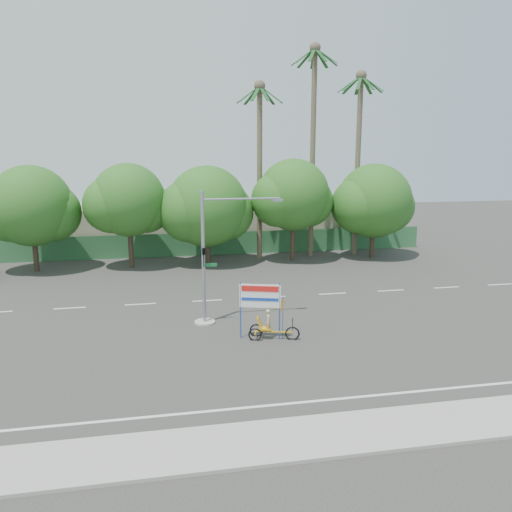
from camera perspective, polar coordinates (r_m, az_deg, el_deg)
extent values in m
plane|color=#33302D|center=(23.47, 1.19, -10.51)|extent=(120.00, 120.00, 0.00)
cube|color=gray|center=(16.97, 6.74, -19.82)|extent=(50.00, 2.40, 0.12)
cube|color=#336B3D|center=(43.69, -4.62, 1.43)|extent=(38.00, 0.08, 2.00)
cube|color=#B7AA91|center=(48.04, -17.19, 3.10)|extent=(12.00, 8.00, 4.00)
cube|color=#B7AA91|center=(49.37, 4.08, 3.60)|extent=(14.00, 8.00, 3.60)
cylinder|color=#473828|center=(40.99, -23.93, 0.80)|extent=(0.40, 0.40, 3.52)
sphere|color=#1F5E1B|center=(40.55, -24.31, 5.24)|extent=(6.00, 6.00, 6.00)
sphere|color=#1F5E1B|center=(40.61, -22.29, 4.62)|extent=(4.32, 4.32, 4.32)
sphere|color=#1F5E1B|center=(40.68, -26.20, 4.64)|extent=(4.56, 4.56, 4.56)
cylinder|color=#473828|center=(39.93, -14.13, 1.37)|extent=(0.40, 0.40, 3.74)
sphere|color=#1F5E1B|center=(39.47, -14.38, 6.22)|extent=(5.60, 5.60, 5.60)
sphere|color=#1F5E1B|center=(39.77, -12.49, 5.49)|extent=(4.03, 4.03, 4.03)
sphere|color=#1F5E1B|center=(39.36, -16.21, 5.61)|extent=(4.26, 4.26, 4.26)
cylinder|color=#473828|center=(40.05, -5.52, 1.39)|extent=(0.40, 0.40, 3.30)
sphere|color=#1F5E1B|center=(39.61, -5.60, 5.66)|extent=(6.40, 6.40, 6.40)
sphere|color=#1F5E1B|center=(40.12, -3.57, 5.02)|extent=(4.61, 4.61, 4.61)
sphere|color=#1F5E1B|center=(39.29, -7.66, 5.12)|extent=(4.86, 4.86, 4.86)
cylinder|color=#473828|center=(41.20, 4.22, 2.11)|extent=(0.40, 0.40, 3.87)
sphere|color=#1F5E1B|center=(40.75, 4.29, 6.99)|extent=(5.80, 5.80, 5.80)
sphere|color=#1F5E1B|center=(41.45, 5.93, 6.19)|extent=(4.18, 4.18, 4.18)
sphere|color=#1F5E1B|center=(40.22, 2.57, 6.45)|extent=(4.41, 4.41, 4.41)
cylinder|color=#473828|center=(43.55, 13.16, 2.07)|extent=(0.40, 0.40, 3.43)
sphere|color=#1F5E1B|center=(43.14, 13.35, 6.16)|extent=(6.20, 6.20, 6.20)
sphere|color=#1F5E1B|center=(44.05, 14.83, 5.48)|extent=(4.46, 4.46, 4.46)
sphere|color=#1F5E1B|center=(42.40, 11.74, 5.71)|extent=(4.71, 4.71, 4.71)
cylinder|color=#70604C|center=(42.59, 6.48, 11.27)|extent=(0.44, 0.44, 17.00)
sphere|color=#70604C|center=(43.34, 6.77, 22.58)|extent=(0.90, 0.90, 0.90)
cube|color=#1C4C21|center=(43.50, 8.02, 21.62)|extent=(1.91, 0.28, 1.36)
cube|color=#1C4C21|center=(44.00, 7.46, 21.52)|extent=(1.65, 1.44, 1.36)
cube|color=#1C4C21|center=(44.14, 6.58, 21.51)|extent=(0.61, 1.93, 1.36)
cube|color=#1C4C21|center=(43.86, 5.77, 21.59)|extent=(1.20, 1.80, 1.36)
cube|color=#1C4C21|center=(43.28, 5.40, 21.73)|extent=(1.89, 0.92, 1.36)
cube|color=#1C4C21|center=(42.67, 5.66, 21.87)|extent=(1.89, 0.92, 1.36)
cube|color=#1C4C21|center=(42.32, 6.44, 21.94)|extent=(1.20, 1.80, 1.36)
cube|color=#1C4C21|center=(42.40, 7.37, 21.89)|extent=(0.61, 1.93, 1.36)
cube|color=#1C4C21|center=(42.87, 7.99, 21.77)|extent=(1.65, 1.44, 1.36)
cylinder|color=#70604C|center=(43.96, 11.51, 9.82)|extent=(0.44, 0.44, 15.00)
sphere|color=#70604C|center=(44.34, 11.94, 19.55)|extent=(0.90, 0.90, 0.90)
cube|color=#1C4C21|center=(44.62, 13.08, 18.60)|extent=(1.91, 0.28, 1.36)
cube|color=#1C4C21|center=(45.09, 12.49, 18.55)|extent=(1.65, 1.44, 1.36)
cube|color=#1C4C21|center=(45.17, 11.63, 18.57)|extent=(0.61, 1.93, 1.36)
cube|color=#1C4C21|center=(44.84, 10.90, 18.65)|extent=(1.20, 1.80, 1.36)
cube|color=#1C4C21|center=(44.23, 10.62, 18.76)|extent=(1.89, 0.92, 1.36)
cube|color=#1C4C21|center=(43.64, 10.94, 18.84)|extent=(1.89, 0.92, 1.36)
cube|color=#1C4C21|center=(43.33, 11.73, 18.86)|extent=(1.20, 1.80, 1.36)
cube|color=#1C4C21|center=(43.47, 12.60, 18.80)|extent=(0.61, 1.93, 1.36)
cube|color=#1C4C21|center=(43.98, 13.14, 18.69)|extent=(1.65, 1.44, 1.36)
cylinder|color=#70604C|center=(41.54, 0.41, 9.26)|extent=(0.44, 0.44, 14.00)
sphere|color=#70604C|center=(41.80, 0.43, 18.89)|extent=(0.90, 0.90, 0.90)
cube|color=#1C4C21|center=(41.91, 1.75, 17.96)|extent=(1.91, 0.28, 1.36)
cube|color=#1C4C21|center=(42.46, 1.26, 17.88)|extent=(1.65, 1.44, 1.36)
cube|color=#1C4C21|center=(42.66, 0.40, 17.86)|extent=(0.61, 1.93, 1.36)
cube|color=#1C4C21|center=(42.43, -0.46, 17.89)|extent=(1.20, 1.80, 1.36)
cube|color=#1C4C21|center=(41.88, -0.92, 17.96)|extent=(1.89, 0.92, 1.36)
cube|color=#1C4C21|center=(41.25, -0.75, 18.06)|extent=(1.89, 0.92, 1.36)
cube|color=#1C4C21|center=(40.84, -0.03, 18.12)|extent=(1.20, 1.80, 1.36)
cube|color=#1C4C21|center=(40.85, 0.92, 18.12)|extent=(0.61, 1.93, 1.36)
cube|color=#1C4C21|center=(41.28, 1.63, 18.05)|extent=(1.65, 1.44, 1.36)
cylinder|color=gray|center=(26.82, -5.87, -7.52)|extent=(1.10, 1.10, 0.10)
cylinder|color=gray|center=(25.88, -6.04, -0.30)|extent=(0.18, 0.18, 7.00)
cylinder|color=gray|center=(25.65, -1.70, 6.55)|extent=(4.00, 0.10, 0.10)
cube|color=gray|center=(26.02, 2.46, 6.40)|extent=(0.55, 0.20, 0.12)
imported|color=black|center=(25.65, -6.00, -0.19)|extent=(0.16, 0.20, 1.00)
cube|color=#14662D|center=(25.99, -5.25, -1.03)|extent=(0.70, 0.04, 0.18)
torus|color=black|center=(24.41, 4.18, -8.83)|extent=(0.70, 0.29, 0.71)
torus|color=black|center=(24.81, 0.04, -8.50)|extent=(0.66, 0.27, 0.66)
torus|color=black|center=(24.27, -0.11, -8.99)|extent=(0.66, 0.27, 0.66)
cube|color=orange|center=(24.43, 2.07, -8.63)|extent=(1.73, 0.58, 0.06)
cube|color=orange|center=(24.53, -0.04, -8.70)|extent=(0.24, 0.62, 0.05)
cube|color=orange|center=(24.41, 1.08, -8.28)|extent=(0.63, 0.57, 0.06)
cube|color=orange|center=(24.34, 0.41, -7.60)|extent=(0.36, 0.49, 0.57)
cylinder|color=black|center=(24.27, 4.19, -7.91)|extent=(0.04, 0.04, 0.58)
cube|color=black|center=(24.17, 4.21, -7.27)|extent=(0.18, 0.46, 0.04)
imported|color=#CCB284|center=(24.27, 1.45, -7.40)|extent=(0.38, 0.47, 1.13)
cylinder|color=blue|center=(24.25, -1.77, -6.19)|extent=(0.07, 0.07, 2.83)
cylinder|color=blue|center=(24.07, 2.71, -6.34)|extent=(0.07, 0.07, 2.83)
cube|color=white|center=(23.92, 0.46, -4.60)|extent=(1.92, 0.63, 1.15)
cube|color=red|center=(23.79, 0.46, -3.77)|extent=(1.71, 0.53, 0.27)
cube|color=blue|center=(23.93, 0.45, -4.98)|extent=(1.71, 0.53, 0.15)
cylinder|color=black|center=(24.17, 3.08, -7.06)|extent=(0.03, 0.03, 2.20)
cube|color=red|center=(23.97, 2.22, -5.49)|extent=(0.90, 0.29, 0.69)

